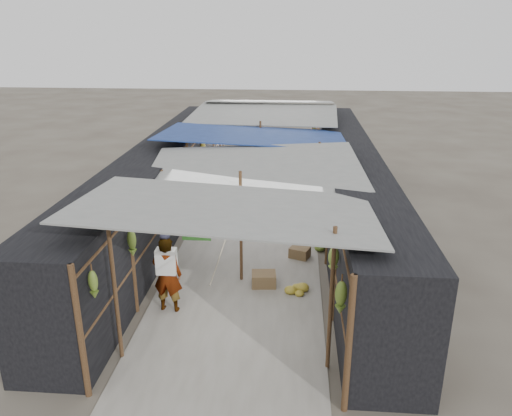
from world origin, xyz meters
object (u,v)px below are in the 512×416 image
(black_basin, at_px, (303,197))
(vendor_seated, at_px, (294,186))
(shopper_blue, at_px, (251,171))
(crate_near, at_px, (264,280))
(vendor_elderly, at_px, (167,274))

(black_basin, bearing_deg, vendor_seated, 170.63)
(shopper_blue, bearing_deg, crate_near, -68.72)
(vendor_elderly, bearing_deg, black_basin, -105.86)
(crate_near, bearing_deg, vendor_elderly, -153.22)
(crate_near, distance_m, shopper_blue, 6.90)
(shopper_blue, xyz_separation_m, vendor_seated, (1.52, -0.68, -0.27))
(crate_near, distance_m, black_basin, 6.16)
(black_basin, distance_m, vendor_seated, 0.48)
(vendor_elderly, relative_size, vendor_seated, 1.77)
(black_basin, relative_size, vendor_elderly, 0.33)
(crate_near, height_order, shopper_blue, shopper_blue)
(crate_near, height_order, black_basin, crate_near)
(black_basin, bearing_deg, vendor_elderly, -111.04)
(crate_near, height_order, vendor_seated, vendor_seated)
(crate_near, height_order, vendor_elderly, vendor_elderly)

